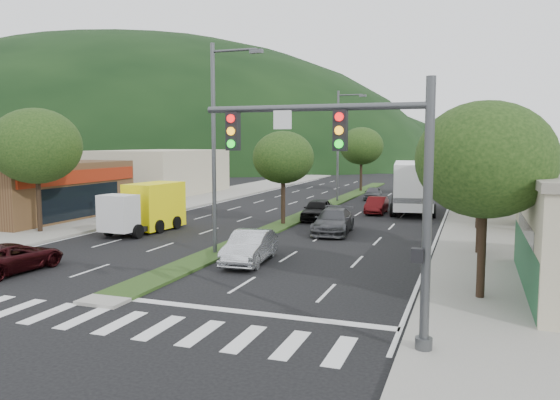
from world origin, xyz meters
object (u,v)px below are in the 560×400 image
at_px(suv_maroon, 13,257).
at_px(car_queue_a, 317,210).
at_px(car_queue_e, 373,193).
at_px(tree_r_d, 479,145).
at_px(tree_r_c, 480,153).
at_px(tree_r_e, 478,148).
at_px(motorhome, 413,185).
at_px(tree_med_near, 283,157).
at_px(tree_l_a, 36,146).
at_px(car_queue_d, 413,200).
at_px(car_queue_b, 333,221).
at_px(tree_med_far, 361,146).
at_px(car_queue_c, 377,205).
at_px(streetlight_near, 217,138).
at_px(streetlight_mid, 340,140).
at_px(traffic_signal, 365,172).
at_px(tree_r_a, 485,160).
at_px(sedan_silver, 250,247).
at_px(box_truck, 147,209).
at_px(tree_r_b, 482,150).

xyz_separation_m(suv_maroon, car_queue_a, (7.91, 18.96, 0.12)).
bearing_deg(car_queue_e, tree_r_d, -35.46).
height_order(tree_r_c, tree_r_d, tree_r_d).
distance_m(tree_r_e, motorhome, 12.96).
height_order(tree_med_near, suv_maroon, tree_med_near).
relative_size(tree_l_a, car_queue_d, 1.59).
relative_size(tree_med_near, car_queue_b, 1.19).
relative_size(tree_med_far, car_queue_b, 1.37).
xyz_separation_m(car_queue_b, car_queue_d, (3.09, 15.00, -0.10)).
bearing_deg(tree_med_far, car_queue_d, -61.87).
xyz_separation_m(car_queue_c, motorhome, (2.42, 2.36, 1.41)).
xyz_separation_m(tree_r_e, streetlight_near, (-11.79, -32.00, 0.69)).
relative_size(tree_r_c, car_queue_c, 1.68).
relative_size(tree_med_far, streetlight_mid, 0.69).
distance_m(traffic_signal, tree_r_a, 6.29).
relative_size(tree_r_a, streetlight_mid, 0.66).
height_order(streetlight_near, car_queue_d, streetlight_near).
xyz_separation_m(tree_l_a, car_queue_e, (15.24, 25.96, -4.57)).
bearing_deg(tree_med_far, car_queue_b, -82.12).
xyz_separation_m(traffic_signal, streetlight_near, (-8.82, 9.54, 0.94)).
bearing_deg(car_queue_a, tree_med_far, 90.41).
height_order(tree_r_a, suv_maroon, tree_r_a).
xyz_separation_m(tree_r_a, tree_r_c, (0.00, 16.00, -0.07)).
distance_m(sedan_silver, car_queue_e, 29.09).
height_order(tree_r_e, tree_med_far, tree_med_far).
xyz_separation_m(tree_med_near, car_queue_c, (4.77, 7.96, -3.79)).
relative_size(tree_r_a, box_truck, 1.10).
relative_size(car_queue_b, car_queue_d, 1.11).
bearing_deg(car_queue_d, streetlight_mid, 166.97).
bearing_deg(motorhome, sedan_silver, -109.53).
relative_size(traffic_signal, tree_med_near, 1.16).
xyz_separation_m(tree_r_d, streetlight_near, (-11.79, -22.00, 0.40)).
bearing_deg(sedan_silver, traffic_signal, -56.97).
bearing_deg(tree_r_e, tree_med_near, -118.61).
relative_size(tree_l_a, motorhome, 0.71).
height_order(streetlight_near, motorhome, streetlight_near).
height_order(tree_r_e, streetlight_mid, streetlight_mid).
distance_m(car_queue_c, car_queue_d, 5.46).
height_order(tree_r_b, tree_r_c, tree_r_b).
xyz_separation_m(tree_r_b, car_queue_b, (-8.12, 3.96, -4.30)).
bearing_deg(car_queue_a, tree_r_e, 57.81).
bearing_deg(car_queue_e, suv_maroon, -107.79).
bearing_deg(tree_r_d, traffic_signal, -95.38).
distance_m(tree_r_b, streetlight_near, 12.47).
bearing_deg(car_queue_e, car_queue_d, -52.45).
bearing_deg(car_queue_c, streetlight_mid, 121.75).
bearing_deg(motorhome, car_queue_e, 113.51).
height_order(tree_r_a, streetlight_near, streetlight_near).
height_order(tree_r_c, tree_med_far, tree_med_far).
distance_m(streetlight_near, car_queue_e, 28.51).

